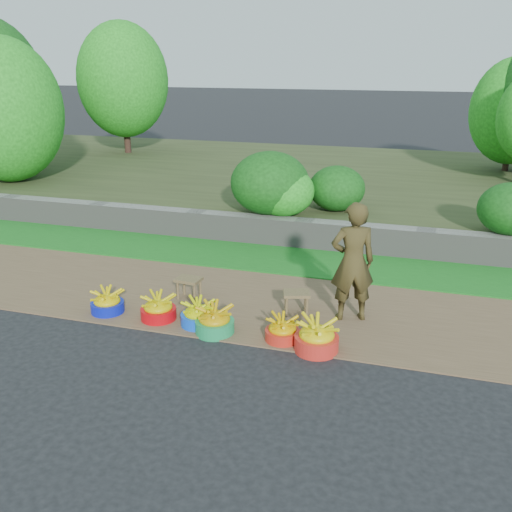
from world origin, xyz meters
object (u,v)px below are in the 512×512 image
(basin_b, at_px, (158,309))
(basin_c, at_px, (198,315))
(basin_f, at_px, (317,337))
(stool_left, at_px, (189,282))
(vendor_woman, at_px, (353,262))
(basin_d, at_px, (215,321))
(stool_right, at_px, (296,296))
(basin_a, at_px, (107,303))
(basin_e, at_px, (282,331))

(basin_b, xyz_separation_m, basin_c, (0.61, -0.01, -0.00))
(basin_f, relative_size, stool_left, 1.43)
(basin_c, relative_size, vendor_woman, 0.29)
(basin_d, distance_m, stool_right, 1.27)
(vendor_woman, bearing_deg, stool_right, -15.64)
(basin_a, bearing_deg, basin_d, -4.77)
(basin_b, distance_m, basin_d, 0.91)
(basin_b, relative_size, basin_c, 1.02)
(stool_right, bearing_deg, basin_e, -89.10)
(basin_a, bearing_deg, stool_right, 15.91)
(vendor_woman, bearing_deg, basin_d, 9.22)
(basin_b, bearing_deg, vendor_woman, 17.35)
(basin_c, distance_m, stool_right, 1.41)
(basin_d, height_order, basin_e, basin_d)
(basin_b, relative_size, basin_d, 0.95)
(basin_f, xyz_separation_m, stool_right, (-0.48, 0.96, 0.09))
(basin_f, xyz_separation_m, stool_left, (-2.15, 1.01, 0.09))
(basin_e, xyz_separation_m, stool_right, (-0.01, 0.84, 0.13))
(basin_d, distance_m, basin_e, 0.92)
(basin_d, xyz_separation_m, stool_right, (0.90, 0.88, 0.11))
(stool_left, bearing_deg, basin_c, -58.81)
(stool_left, height_order, vendor_woman, vendor_woman)
(vendor_woman, bearing_deg, basin_e, 30.24)
(stool_left, bearing_deg, basin_a, -139.42)
(basin_b, relative_size, basin_e, 1.10)
(basin_a, xyz_separation_m, basin_b, (0.80, 0.01, 0.01))
(basin_b, distance_m, vendor_woman, 2.76)
(basin_a, distance_m, basin_e, 2.61)
(stool_right, bearing_deg, basin_d, -135.66)
(stool_right, xyz_separation_m, vendor_woman, (0.75, 0.06, 0.57))
(basin_d, distance_m, basin_f, 1.39)
(basin_d, height_order, basin_f, basin_f)
(basin_a, bearing_deg, basin_c, -0.00)
(basin_d, distance_m, stool_left, 1.21)
(basin_a, xyz_separation_m, basin_f, (3.08, -0.22, 0.03))
(basin_b, distance_m, basin_c, 0.61)
(basin_f, bearing_deg, basin_c, 172.46)
(basin_a, height_order, basin_c, basin_c)
(basin_f, bearing_deg, stool_right, 116.71)
(basin_f, relative_size, stool_right, 1.27)
(basin_d, bearing_deg, stool_right, 44.34)
(basin_e, bearing_deg, basin_b, 176.55)
(stool_left, distance_m, vendor_woman, 2.49)
(basin_f, height_order, vendor_woman, vendor_woman)
(basin_e, height_order, stool_right, stool_right)
(basin_d, bearing_deg, basin_f, -3.31)
(stool_left, bearing_deg, basin_d, -50.56)
(basin_d, xyz_separation_m, stool_left, (-0.77, 0.93, 0.10))
(basin_a, relative_size, basin_d, 0.90)
(basin_d, bearing_deg, basin_c, 153.89)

